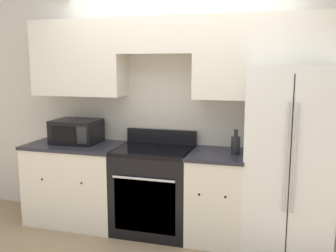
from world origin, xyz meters
name	(u,v)px	position (x,y,z in m)	size (l,w,h in m)	color
ground_plane	(159,245)	(0.00, 0.00, 0.00)	(12.00, 12.00, 0.00)	#937A5B
wall_back	(176,89)	(0.01, 0.59, 1.51)	(8.00, 0.39, 2.60)	beige
lower_cabinets_left	(77,183)	(-1.07, 0.31, 0.45)	(1.06, 0.64, 0.90)	silver
lower_cabinets_right	(217,196)	(0.52, 0.31, 0.45)	(0.57, 0.64, 0.90)	silver
oven_range	(154,190)	(-0.16, 0.31, 0.46)	(0.80, 0.65, 1.06)	black
refrigerator	(289,158)	(1.19, 0.37, 0.88)	(0.80, 0.77, 1.77)	white
microwave	(77,131)	(-1.09, 0.37, 1.03)	(0.50, 0.40, 0.26)	black
bottle	(236,145)	(0.69, 0.31, 1.00)	(0.09, 0.09, 0.24)	black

